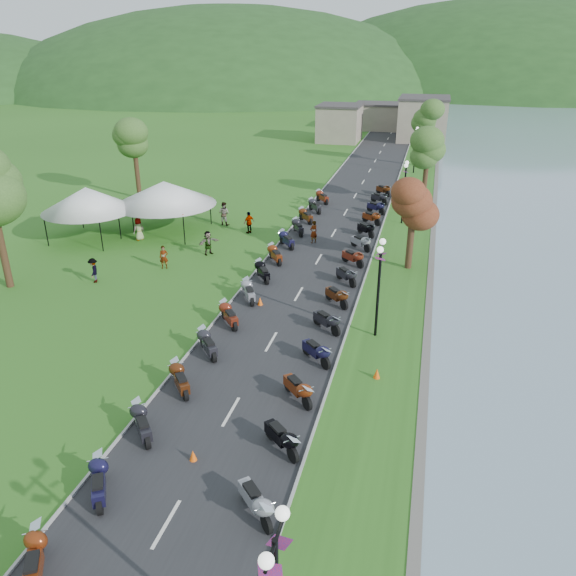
# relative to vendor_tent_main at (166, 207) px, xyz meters

# --- Properties ---
(road) EXTENTS (7.00, 120.00, 0.02)m
(road) POSITION_rel_vendor_tent_main_xyz_m (12.91, 8.72, -1.99)
(road) COLOR #29292B
(road) RESTS_ON ground
(hills_backdrop) EXTENTS (360.00, 120.00, 76.00)m
(hills_backdrop) POSITION_rel_vendor_tent_main_xyz_m (12.91, 168.72, -2.00)
(hills_backdrop) COLOR #285621
(hills_backdrop) RESTS_ON ground
(far_building) EXTENTS (18.00, 16.00, 5.00)m
(far_building) POSITION_rel_vendor_tent_main_xyz_m (10.91, 53.72, 0.50)
(far_building) COLOR gray
(far_building) RESTS_ON ground
(moto_row_left) EXTENTS (2.60, 49.92, 1.10)m
(moto_row_left) POSITION_rel_vendor_tent_main_xyz_m (10.22, -12.46, -1.45)
(moto_row_left) COLOR #331411
(moto_row_left) RESTS_ON ground
(moto_row_right) EXTENTS (2.60, 44.24, 1.10)m
(moto_row_right) POSITION_rel_vendor_tent_main_xyz_m (15.42, -5.28, -1.45)
(moto_row_right) COLOR #331411
(moto_row_right) RESTS_ON ground
(vendor_tent_main) EXTENTS (5.29, 5.29, 4.00)m
(vendor_tent_main) POSITION_rel_vendor_tent_main_xyz_m (0.00, 0.00, 0.00)
(vendor_tent_main) COLOR white
(vendor_tent_main) RESTS_ON ground
(vendor_tent_side) EXTENTS (4.52, 4.52, 4.00)m
(vendor_tent_side) POSITION_rel_vendor_tent_main_xyz_m (-4.75, -3.17, 0.00)
(vendor_tent_side) COLOR white
(vendor_tent_side) RESTS_ON ground
(tree_lakeside) EXTENTS (2.47, 2.47, 6.87)m
(tree_lakeside) POSITION_rel_vendor_tent_main_xyz_m (19.00, -3.31, 1.44)
(tree_lakeside) COLOR #48742D
(tree_lakeside) RESTS_ON ground
(pedestrian_a) EXTENTS (0.68, 0.59, 1.56)m
(pedestrian_a) POSITION_rel_vendor_tent_main_xyz_m (3.28, -7.40, -2.00)
(pedestrian_a) COLOR slate
(pedestrian_a) RESTS_ON ground
(pedestrian_b) EXTENTS (1.00, 0.65, 1.91)m
(pedestrian_b) POSITION_rel_vendor_tent_main_xyz_m (3.77, 2.70, -2.00)
(pedestrian_b) COLOR slate
(pedestrian_b) RESTS_ON ground
(pedestrian_c) EXTENTS (0.78, 1.10, 1.57)m
(pedestrian_c) POSITION_rel_vendor_tent_main_xyz_m (0.07, -10.63, -2.00)
(pedestrian_c) COLOR slate
(pedestrian_c) RESTS_ON ground
(traffic_cone_near) EXTENTS (0.28, 0.28, 0.44)m
(traffic_cone_near) POSITION_rel_vendor_tent_main_xyz_m (12.57, -24.34, -1.78)
(traffic_cone_near) COLOR #F2590C
(traffic_cone_near) RESTS_ON ground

